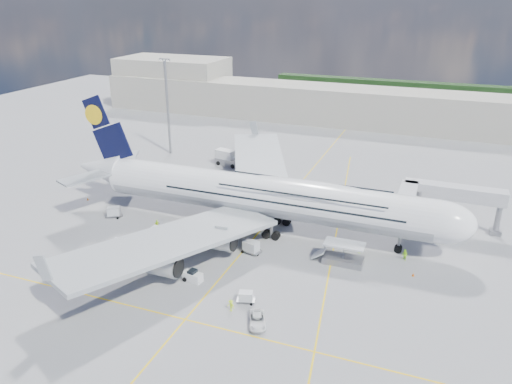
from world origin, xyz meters
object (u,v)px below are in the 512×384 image
(cone_wing_left_outer, at_px, (225,172))
(light_mast, at_px, (168,106))
(crew_wing, at_px, (157,225))
(crew_van, at_px, (359,248))
(service_van, at_px, (257,320))
(crew_loader, at_px, (405,255))
(cone_wing_left_inner, at_px, (259,198))
(baggage_tug, at_px, (193,276))
(cone_nose, at_px, (413,275))
(cargo_loader, at_px, (342,256))
(cone_wing_right_inner, at_px, (161,241))
(cone_tail, at_px, (88,199))
(dolly_nose_far, at_px, (246,297))
(catering_truck_inner, at_px, (281,195))
(dolly_row_a, at_px, (158,232))
(dolly_row_b, at_px, (120,244))
(cone_wing_right_outer, at_px, (63,287))
(dolly_back, at_px, (114,212))
(crew_tug, at_px, (231,306))
(catering_truck_outer, at_px, (228,158))
(airliner, at_px, (263,195))
(jet_bridge, at_px, (436,196))
(dolly_nose_near, at_px, (251,247))

(cone_wing_left_outer, bearing_deg, light_mast, 156.53)
(crew_wing, height_order, crew_van, crew_wing)
(service_van, distance_m, crew_loader, 29.98)
(crew_wing, xyz_separation_m, cone_wing_left_inner, (12.72, 20.76, -0.74))
(baggage_tug, bearing_deg, cone_nose, 33.90)
(cargo_loader, height_order, cone_wing_left_inner, cargo_loader)
(cone_wing_right_inner, distance_m, cone_tail, 27.05)
(dolly_nose_far, height_order, catering_truck_inner, catering_truck_inner)
(dolly_row_a, height_order, dolly_nose_far, dolly_row_a)
(baggage_tug, height_order, service_van, baggage_tug)
(catering_truck_inner, relative_size, crew_loader, 2.92)
(dolly_row_b, height_order, cone_wing_right_outer, dolly_row_b)
(dolly_row_a, bearing_deg, light_mast, 116.55)
(dolly_back, bearing_deg, crew_tug, -57.08)
(crew_van, relative_size, cone_wing_right_inner, 3.28)
(crew_van, bearing_deg, catering_truck_inner, 30.36)
(service_van, height_order, crew_wing, crew_wing)
(catering_truck_outer, bearing_deg, dolly_row_b, -77.91)
(airliner, xyz_separation_m, dolly_row_b, (-20.21, -16.56, -5.78))
(dolly_nose_far, xyz_separation_m, cone_nose, (21.97, 16.04, -0.65))
(light_mast, distance_m, dolly_nose_far, 75.28)
(jet_bridge, xyz_separation_m, cone_wing_right_outer, (-50.70, -40.82, -6.56))
(cargo_loader, bearing_deg, cone_wing_left_inner, 137.47)
(cargo_loader, distance_m, cone_wing_right_inner, 32.16)
(light_mast, relative_size, catering_truck_outer, 3.55)
(cargo_loader, distance_m, service_van, 21.62)
(cone_wing_left_outer, xyz_separation_m, cone_tail, (-20.32, -26.57, 0.04))
(airliner, distance_m, dolly_nose_far, 24.65)
(dolly_row_b, xyz_separation_m, baggage_tug, (16.35, -4.37, -0.23))
(service_van, bearing_deg, crew_tug, 138.57)
(cone_wing_left_inner, bearing_deg, catering_truck_inner, -0.87)
(service_van, distance_m, cone_nose, 27.53)
(dolly_row_a, distance_m, dolly_row_b, 7.28)
(cone_wing_left_inner, xyz_separation_m, cone_wing_left_outer, (-13.78, 12.59, -0.00))
(light_mast, relative_size, crew_wing, 13.10)
(baggage_tug, relative_size, service_van, 0.70)
(dolly_nose_near, distance_m, service_van, 19.85)
(light_mast, distance_m, crew_loader, 77.19)
(cone_wing_right_inner, bearing_deg, catering_truck_outer, 97.85)
(dolly_row_a, height_order, cone_wing_right_inner, dolly_row_a)
(catering_truck_outer, xyz_separation_m, service_van, (30.49, -58.61, -1.24))
(service_van, relative_size, cone_wing_right_inner, 8.47)
(dolly_nose_far, relative_size, service_van, 0.62)
(airliner, distance_m, dolly_row_b, 26.76)
(light_mast, height_order, cone_wing_left_inner, light_mast)
(catering_truck_inner, distance_m, crew_wing, 27.24)
(cargo_loader, bearing_deg, cone_wing_right_outer, -148.87)
(crew_wing, relative_size, cone_wing_left_inner, 4.05)
(dolly_row_b, height_order, cone_nose, dolly_row_b)
(crew_tug, relative_size, cone_wing_right_outer, 2.93)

